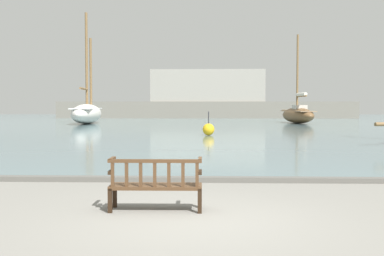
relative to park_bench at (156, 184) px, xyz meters
The scene contains 8 objects.
ground_plane 1.05m from the park_bench, 46.86° to the right, with size 160.00×160.00×0.00m, color gray.
harbor_water 43.32m from the park_bench, 89.15° to the left, with size 100.00×80.00×0.08m, color slate.
quay_edge_kerb 3.25m from the park_bench, 78.53° to the left, with size 40.00×0.30×0.12m, color #5B5954.
park_bench is the anchor object (origin of this frame).
sailboat_far_port 39.80m from the park_bench, 76.03° to the left, with size 2.92×9.19×8.58m.
sailboat_outer_starboard 38.47m from the park_bench, 105.99° to the left, with size 3.33×11.27×10.50m.
channel_buoy 19.74m from the park_bench, 87.27° to the left, with size 0.69×0.69×1.39m.
far_breakwater 56.63m from the park_bench, 89.27° to the left, with size 40.23×2.40×6.62m.
Camera 1 is at (0.26, -7.58, 1.84)m, focal length 45.00 mm.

